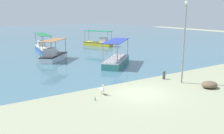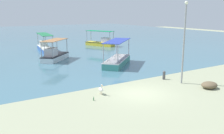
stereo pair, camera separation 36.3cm
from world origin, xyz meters
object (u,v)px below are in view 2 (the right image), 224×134
object	(u,v)px
net_pile	(209,85)
fishing_boat_near_left	(45,47)
fishing_boat_far_left	(117,60)
fishing_boat_center	(54,55)
pelican	(101,89)
lamp_post	(184,39)
mooring_bollard	(164,75)
fishing_boat_near_right	(101,42)
glass_bottle	(94,99)

from	to	relation	value
net_pile	fishing_boat_near_left	bearing A→B (deg)	101.41
fishing_boat_far_left	fishing_boat_center	bearing A→B (deg)	128.36
pelican	fishing_boat_near_left	bearing A→B (deg)	82.69
lamp_post	mooring_bollard	size ratio (longest dim) A/B	8.64
fishing_boat_near_left	fishing_boat_near_right	distance (m)	10.06
fishing_boat_center	fishing_boat_near_right	world-z (taller)	fishing_boat_near_right
pelican	glass_bottle	xyz separation A→B (m)	(-1.05, -0.84, -0.27)
pelican	net_pile	xyz separation A→B (m)	(7.87, -3.21, -0.11)
fishing_boat_near_right	net_pile	size ratio (longest dim) A/B	4.07
fishing_boat_center	lamp_post	size ratio (longest dim) A/B	0.69
fishing_boat_center	glass_bottle	size ratio (longest dim) A/B	17.03
fishing_boat_far_left	mooring_bollard	size ratio (longest dim) A/B	7.43
fishing_boat_center	lamp_post	bearing A→B (deg)	-69.87
mooring_bollard	fishing_boat_center	bearing A→B (deg)	110.92
fishing_boat_near_left	pelican	bearing A→B (deg)	-97.31
net_pile	fishing_boat_far_left	bearing A→B (deg)	96.82
fishing_boat_center	glass_bottle	xyz separation A→B (m)	(-2.60, -14.99, -0.53)
fishing_boat_far_left	lamp_post	world-z (taller)	lamp_post
glass_bottle	fishing_boat_center	bearing A→B (deg)	80.15
pelican	mooring_bollard	xyz separation A→B (m)	(6.73, 0.61, 0.04)
fishing_boat_far_left	glass_bottle	size ratio (longest dim) A/B	21.18
fishing_boat_center	mooring_bollard	distance (m)	14.49
mooring_bollard	net_pile	distance (m)	3.99
lamp_post	net_pile	world-z (taller)	lamp_post
pelican	mooring_bollard	distance (m)	6.76
fishing_boat_center	fishing_boat_near_right	distance (m)	14.08
fishing_boat_near_right	lamp_post	distance (m)	24.49
pelican	fishing_boat_near_right	bearing A→B (deg)	60.35
fishing_boat_near_right	fishing_boat_far_left	distance (m)	16.01
fishing_boat_center	lamp_post	xyz separation A→B (m)	(5.57, -15.20, 3.06)
fishing_boat_center	fishing_boat_far_left	world-z (taller)	fishing_boat_far_left
fishing_boat_near_left	pelican	distance (m)	22.05
fishing_boat_far_left	net_pile	size ratio (longest dim) A/B	4.31
fishing_boat_near_left	lamp_post	world-z (taller)	lamp_post
fishing_boat_near_right	pelican	world-z (taller)	fishing_boat_near_right
pelican	fishing_boat_center	bearing A→B (deg)	83.73
pelican	fishing_boat_far_left	bearing A→B (deg)	50.13
lamp_post	fishing_boat_near_left	bearing A→B (deg)	100.67
fishing_boat_far_left	lamp_post	bearing A→B (deg)	-86.28
pelican	net_pile	size ratio (longest dim) A/B	0.61
fishing_boat_near_left	net_pile	bearing A→B (deg)	-78.59
fishing_boat_near_left	fishing_boat_center	bearing A→B (deg)	-99.19
fishing_boat_center	pelican	size ratio (longest dim) A/B	5.71
fishing_boat_center	fishing_boat_far_left	xyz separation A→B (m)	(4.99, -6.31, -0.09)
pelican	mooring_bollard	world-z (taller)	pelican
lamp_post	fishing_boat_near_right	bearing A→B (deg)	76.40
net_pile	glass_bottle	xyz separation A→B (m)	(-8.92, 2.37, -0.15)
fishing_boat_far_left	glass_bottle	bearing A→B (deg)	-131.18
mooring_bollard	fishing_boat_far_left	bearing A→B (deg)	91.44
fishing_boat_far_left	net_pile	xyz separation A→B (m)	(1.32, -11.05, -0.28)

